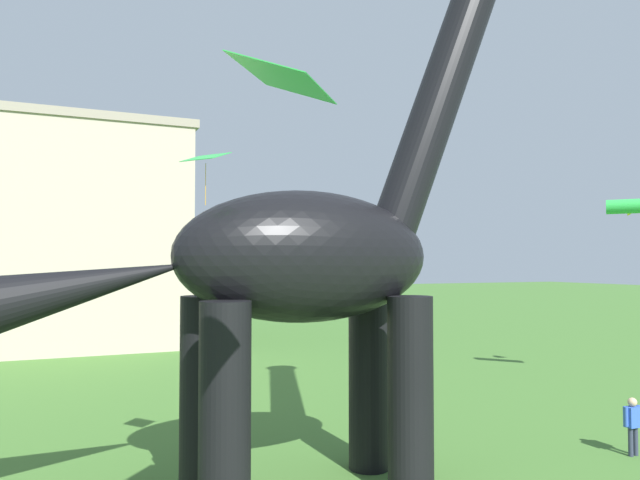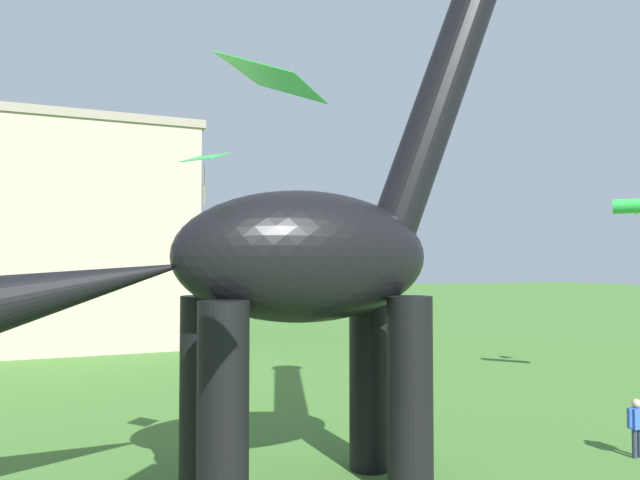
% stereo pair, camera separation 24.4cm
% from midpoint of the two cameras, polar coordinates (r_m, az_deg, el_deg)
% --- Properties ---
extents(dinosaur_sculpture, '(14.22, 3.01, 14.86)m').
position_cam_midpoint_polar(dinosaur_sculpture, '(13.70, -1.14, -1.57)').
color(dinosaur_sculpture, black).
rests_on(dinosaur_sculpture, ground_plane).
extents(person_watching_child, '(0.59, 0.26, 1.56)m').
position_cam_midpoint_polar(person_watching_child, '(18.95, 28.18, -14.98)').
color(person_watching_child, '#2D3347').
rests_on(person_watching_child, ground_plane).
extents(kite_apex, '(1.04, 1.09, 1.14)m').
position_cam_midpoint_polar(kite_apex, '(12.98, -10.37, 7.68)').
color(kite_apex, green).
extents(kite_near_low, '(1.68, 1.73, 0.36)m').
position_cam_midpoint_polar(kite_near_low, '(7.77, -3.43, 14.99)').
color(kite_near_low, green).
extents(kite_high_left, '(1.03, 1.05, 1.12)m').
position_cam_midpoint_polar(kite_high_left, '(24.82, -3.85, -1.79)').
color(kite_high_left, red).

